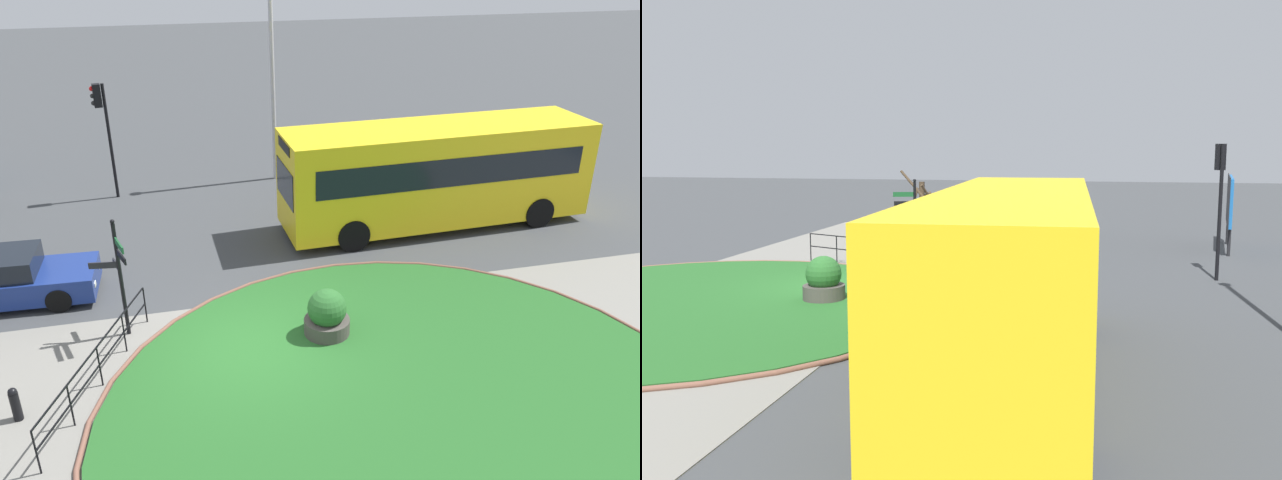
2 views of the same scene
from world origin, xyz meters
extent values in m
plane|color=#3D3F42|center=(0.00, 0.00, 0.00)|extent=(120.00, 120.00, 0.00)
cube|color=gray|center=(0.00, -1.92, 0.01)|extent=(32.00, 8.16, 0.02)
cylinder|color=#235B23|center=(2.80, -2.93, 0.05)|extent=(12.63, 12.63, 0.10)
torus|color=brown|center=(2.80, -2.93, 0.06)|extent=(12.94, 12.94, 0.11)
cylinder|color=black|center=(-2.79, 1.39, 1.45)|extent=(0.09, 0.09, 2.89)
sphere|color=black|center=(-2.79, 1.39, 2.94)|extent=(0.10, 0.10, 0.10)
cube|color=#195128|center=(-2.69, 1.04, 2.51)|extent=(0.22, 0.62, 0.15)
cube|color=black|center=(-2.68, 1.06, 2.22)|extent=(0.23, 0.59, 0.15)
cube|color=black|center=(-3.15, 1.44, 1.88)|extent=(0.62, 0.13, 0.15)
cube|color=black|center=(-2.88, 1.64, 1.76)|extent=(0.17, 0.44, 0.15)
cylinder|color=black|center=(-4.84, -1.19, 0.32)|extent=(0.19, 0.19, 0.65)
sphere|color=black|center=(-4.84, -1.19, 0.68)|extent=(0.18, 0.18, 0.18)
cube|color=black|center=(-3.29, -0.50, 0.98)|extent=(1.87, 4.62, 0.03)
cube|color=black|center=(-3.29, -0.50, 0.54)|extent=(1.87, 4.62, 0.03)
cylinder|color=black|center=(-2.37, 1.80, 0.49)|extent=(0.04, 0.04, 0.98)
cylinder|color=black|center=(-2.83, 0.65, 0.49)|extent=(0.04, 0.04, 0.98)
cylinder|color=black|center=(-3.29, -0.50, 0.49)|extent=(0.04, 0.04, 0.98)
cylinder|color=black|center=(-3.75, -1.65, 0.49)|extent=(0.04, 0.04, 0.98)
cylinder|color=black|center=(-4.21, -2.80, 0.49)|extent=(0.04, 0.04, 0.98)
cube|color=yellow|center=(6.79, 5.70, 1.78)|extent=(9.98, 2.89, 3.01)
cube|color=black|center=(6.84, 4.44, 2.20)|extent=(8.69, 0.37, 0.88)
cube|color=black|center=(6.74, 6.96, 2.20)|extent=(8.69, 0.37, 0.88)
cube|color=black|center=(1.84, 5.50, 1.93)|extent=(0.10, 2.05, 1.10)
cube|color=black|center=(1.84, 5.50, 3.07)|extent=(0.08, 1.37, 0.28)
cylinder|color=black|center=(3.67, 4.43, 0.50)|extent=(1.01, 0.34, 1.00)
cylinder|color=black|center=(3.58, 6.72, 0.50)|extent=(1.01, 0.34, 1.00)
cylinder|color=black|center=(10.00, 4.68, 0.50)|extent=(1.01, 0.34, 1.00)
cylinder|color=black|center=(9.90, 6.98, 0.50)|extent=(1.01, 0.34, 1.00)
cube|color=navy|center=(-12.41, 3.75, 0.54)|extent=(4.05, 2.03, 0.72)
cube|color=black|center=(-12.25, 3.74, 1.16)|extent=(2.01, 1.73, 0.52)
cube|color=#EAEACC|center=(-14.43, 3.26, 0.57)|extent=(0.03, 0.20, 0.12)
cube|color=#EAEACC|center=(-14.39, 4.39, 0.57)|extent=(0.03, 0.20, 0.12)
cylinder|color=black|center=(-13.67, 2.93, 0.32)|extent=(0.65, 0.24, 0.64)
cylinder|color=black|center=(-13.61, 4.66, 0.32)|extent=(0.65, 0.24, 0.64)
cylinder|color=black|center=(-11.20, 2.84, 0.32)|extent=(0.65, 0.24, 0.64)
cylinder|color=black|center=(-11.14, 4.56, 0.32)|extent=(0.65, 0.24, 0.64)
cube|color=navy|center=(-5.88, 3.72, 0.50)|extent=(4.64, 1.90, 0.65)
cube|color=black|center=(-6.06, 3.72, 1.09)|extent=(2.23, 1.59, 0.54)
cube|color=#EAEACC|center=(-3.57, 4.13, 0.53)|extent=(0.03, 0.20, 0.12)
cube|color=#EAEACC|center=(-3.61, 3.11, 0.53)|extent=(0.03, 0.20, 0.12)
cylinder|color=black|center=(-4.43, 4.43, 0.32)|extent=(0.65, 0.25, 0.64)
cylinder|color=black|center=(-4.50, 2.89, 0.32)|extent=(0.65, 0.25, 0.64)
cylinder|color=black|center=(-7.27, 4.55, 0.32)|extent=(0.65, 0.25, 0.64)
cylinder|color=black|center=(-7.33, 3.00, 0.32)|extent=(0.65, 0.25, 0.64)
cylinder|color=black|center=(-3.37, 10.64, 2.05)|extent=(0.11, 0.11, 4.09)
cube|color=black|center=(-3.58, 10.61, 3.70)|extent=(0.29, 0.29, 0.78)
sphere|color=red|center=(-3.73, 10.59, 3.94)|extent=(0.16, 0.16, 0.16)
sphere|color=black|center=(-3.73, 10.59, 3.70)|extent=(0.16, 0.16, 0.16)
sphere|color=black|center=(-3.73, 10.59, 3.46)|extent=(0.16, 0.16, 0.16)
cylinder|color=black|center=(-11.52, 12.29, 0.97)|extent=(0.12, 0.12, 1.94)
cylinder|color=black|center=(-8.29, 11.80, 0.97)|extent=(0.12, 0.12, 1.94)
cube|color=#1E66B2|center=(-9.90, 12.04, 1.94)|extent=(4.33, 0.77, 1.79)
cube|color=black|center=(-9.92, 11.97, 1.94)|extent=(4.42, 0.70, 1.89)
cylinder|color=#47423D|center=(1.78, 0.18, 0.23)|extent=(1.09, 1.09, 0.47)
sphere|color=#286028|center=(1.78, 0.18, 0.77)|extent=(0.92, 0.92, 0.92)
cylinder|color=#423323|center=(-8.26, 0.18, 1.30)|extent=(0.22, 0.22, 2.61)
cylinder|color=#423323|center=(-8.28, -0.09, 2.03)|extent=(0.64, 0.14, 0.66)
cylinder|color=#423323|center=(-8.30, 0.55, 1.88)|extent=(0.81, 0.18, 0.73)
cylinder|color=#423323|center=(-8.61, 0.10, 1.94)|extent=(0.28, 0.76, 0.55)
cylinder|color=#423323|center=(-7.72, -0.01, 2.49)|extent=(0.51, 1.19, 1.17)
cylinder|color=#423323|center=(-8.05, 0.54, 2.00)|extent=(0.83, 0.55, 1.09)
camera|label=1|loc=(-1.44, -12.19, 8.67)|focal=36.04mm
camera|label=2|loc=(18.30, 7.16, 4.07)|focal=38.91mm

